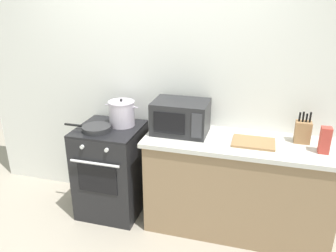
# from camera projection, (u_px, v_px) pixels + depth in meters

# --- Properties ---
(back_wall) EXTENTS (4.40, 0.10, 2.50)m
(back_wall) POSITION_uv_depth(u_px,v_px,m) (184.00, 89.00, 3.32)
(back_wall) COLOR silver
(back_wall) RESTS_ON ground_plane
(lower_cabinet_right) EXTENTS (1.64, 0.56, 0.88)m
(lower_cabinet_right) POSITION_uv_depth(u_px,v_px,m) (237.00, 188.00, 3.15)
(lower_cabinet_right) COLOR #8C7051
(lower_cabinet_right) RESTS_ON ground_plane
(countertop_right) EXTENTS (1.70, 0.60, 0.04)m
(countertop_right) POSITION_uv_depth(u_px,v_px,m) (241.00, 143.00, 2.98)
(countertop_right) COLOR beige
(countertop_right) RESTS_ON lower_cabinet_right
(stove) EXTENTS (0.60, 0.64, 0.92)m
(stove) POSITION_uv_depth(u_px,v_px,m) (111.00, 170.00, 3.44)
(stove) COLOR black
(stove) RESTS_ON ground_plane
(stock_pot) EXTENTS (0.34, 0.25, 0.27)m
(stock_pot) POSITION_uv_depth(u_px,v_px,m) (122.00, 113.00, 3.29)
(stock_pot) COLOR silver
(stock_pot) RESTS_ON stove
(frying_pan) EXTENTS (0.47, 0.27, 0.05)m
(frying_pan) POSITION_uv_depth(u_px,v_px,m) (96.00, 128.00, 3.19)
(frying_pan) COLOR #28282B
(frying_pan) RESTS_ON stove
(microwave) EXTENTS (0.50, 0.37, 0.30)m
(microwave) POSITION_uv_depth(u_px,v_px,m) (181.00, 117.00, 3.11)
(microwave) COLOR #232326
(microwave) RESTS_ON countertop_right
(cutting_board) EXTENTS (0.36, 0.26, 0.02)m
(cutting_board) POSITION_uv_depth(u_px,v_px,m) (253.00, 142.00, 2.93)
(cutting_board) COLOR #997047
(cutting_board) RESTS_ON countertop_right
(knife_block) EXTENTS (0.13, 0.10, 0.28)m
(knife_block) POSITION_uv_depth(u_px,v_px,m) (303.00, 132.00, 2.92)
(knife_block) COLOR #997047
(knife_block) RESTS_ON countertop_right
(pasta_box) EXTENTS (0.08, 0.08, 0.22)m
(pasta_box) POSITION_uv_depth(u_px,v_px,m) (325.00, 140.00, 2.73)
(pasta_box) COLOR #B73D33
(pasta_box) RESTS_ON countertop_right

